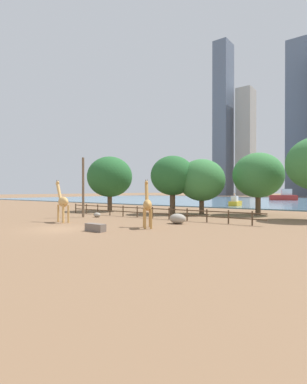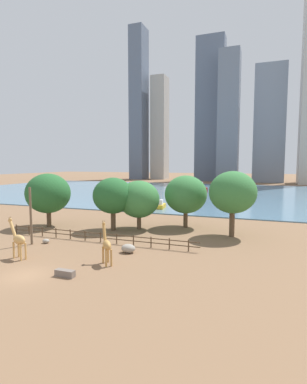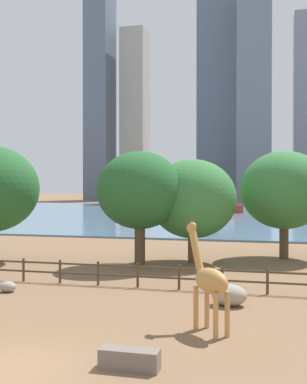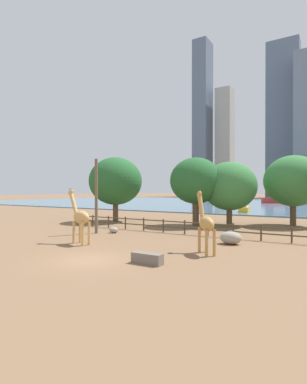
% 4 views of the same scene
% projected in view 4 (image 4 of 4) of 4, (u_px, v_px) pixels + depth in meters
% --- Properties ---
extents(ground_plane, '(400.00, 400.00, 0.00)m').
position_uv_depth(ground_plane, '(284.00, 204.00, 85.97)').
color(ground_plane, brown).
extents(harbor_water, '(180.00, 86.00, 0.20)m').
position_uv_depth(harbor_water, '(282.00, 204.00, 83.40)').
color(harbor_water, slate).
rests_on(harbor_water, ground).
extents(giraffe_tall, '(2.13, 2.25, 4.17)m').
position_uv_depth(giraffe_tall, '(206.00, 223.00, 19.14)').
color(giraffe_tall, '#C18C47').
rests_on(giraffe_tall, ground).
extents(giraffe_companion, '(3.00, 1.33, 4.26)m').
position_uv_depth(giraffe_companion, '(80.00, 217.00, 22.59)').
color(giraffe_companion, tan).
rests_on(giraffe_companion, ground).
extents(utility_pole, '(0.28, 0.28, 7.00)m').
position_uv_depth(utility_pole, '(96.00, 196.00, 28.10)').
color(utility_pole, brown).
rests_on(utility_pole, ground).
extents(boulder_near_fence, '(1.60, 1.28, 0.96)m').
position_uv_depth(boulder_near_fence, '(231.00, 238.00, 22.49)').
color(boulder_near_fence, gray).
rests_on(boulder_near_fence, ground).
extents(boulder_by_pole, '(0.89, 0.73, 0.55)m').
position_uv_depth(boulder_by_pole, '(114.00, 230.00, 28.34)').
color(boulder_by_pole, gray).
rests_on(boulder_by_pole, ground).
extents(feeding_trough, '(1.80, 0.60, 0.60)m').
position_uv_depth(feeding_trough, '(147.00, 258.00, 16.52)').
color(feeding_trough, '#72665B').
rests_on(feeding_trough, ground).
extents(enclosure_fence, '(26.12, 0.14, 1.30)m').
position_uv_depth(enclosure_fence, '(177.00, 225.00, 27.86)').
color(enclosure_fence, '#4C3826').
rests_on(enclosure_fence, ground).
extents(tree_left_large, '(5.87, 5.87, 7.77)m').
position_uv_depth(tree_left_large, '(196.00, 181.00, 34.12)').
color(tree_left_large, brown).
rests_on(tree_left_large, ground).
extents(tree_center_broad, '(6.16, 6.16, 7.29)m').
position_uv_depth(tree_center_broad, '(229.00, 186.00, 34.17)').
color(tree_center_broad, brown).
rests_on(tree_center_broad, ground).
extents(tree_left_small, '(6.44, 6.44, 8.01)m').
position_uv_depth(tree_left_small, '(293.00, 181.00, 33.94)').
color(tree_left_small, brown).
rests_on(tree_left_small, ground).
extents(tree_right_small, '(6.81, 6.81, 8.28)m').
position_uv_depth(tree_right_small, '(116.00, 181.00, 38.56)').
color(tree_right_small, brown).
rests_on(tree_right_small, ground).
extents(boat_ferry, '(2.11, 4.45, 3.85)m').
position_uv_depth(boat_ferry, '(244.00, 208.00, 52.66)').
color(boat_ferry, gold).
rests_on(boat_ferry, harbor_water).
extents(boat_sailboat, '(8.06, 5.51, 3.34)m').
position_uv_depth(boat_sailboat, '(277.00, 199.00, 86.26)').
color(boat_sailboat, '#B22D28').
rests_on(boat_sailboat, harbor_water).
extents(skyline_tower_needle, '(10.13, 10.57, 65.36)m').
position_uv_depth(skyline_tower_needle, '(307.00, 126.00, 133.65)').
color(skyline_tower_needle, slate).
rests_on(skyline_tower_needle, ground).
extents(skyline_block_left, '(8.84, 10.76, 62.67)m').
position_uv_depth(skyline_block_left, '(225.00, 143.00, 174.93)').
color(skyline_block_left, '#ADA89E').
rests_on(skyline_block_left, ground).
extents(skyline_tower_short, '(15.16, 9.32, 77.64)m').
position_uv_depth(skyline_tower_short, '(283.00, 120.00, 149.31)').
color(skyline_tower_short, slate).
rests_on(skyline_tower_short, ground).
extents(skyline_block_wide, '(8.54, 12.16, 91.10)m').
position_uv_depth(skyline_block_wide, '(203.00, 120.00, 176.53)').
color(skyline_block_wide, slate).
rests_on(skyline_block_wide, ground).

